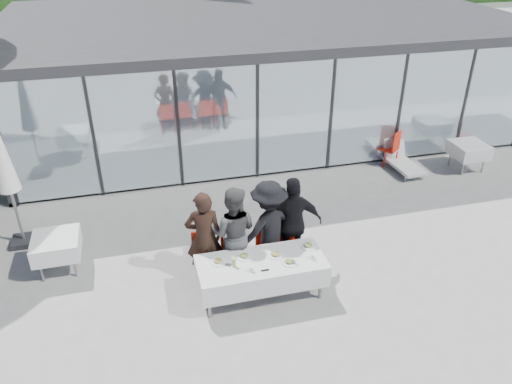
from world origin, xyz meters
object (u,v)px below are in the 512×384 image
diner_chair_a (205,254)px  diner_chair_d (292,240)px  juice_bottle (234,263)px  spare_chair_b (392,147)px  diner_b (233,233)px  spare_table_right (469,150)px  diner_c (269,227)px  plate_extra (289,262)px  dining_table (261,271)px  plate_c (275,255)px  diner_a (204,237)px  plate_b (244,256)px  lounger (401,160)px  plate_a (218,261)px  market_umbrella (2,159)px  diner_chair_c (268,244)px  spare_chair_a (464,134)px  folded_eyeglasses (265,270)px  plate_d (308,245)px  diner_d (293,223)px  spare_table_left (56,246)px  diner_chair_b (233,249)px

diner_chair_a → diner_chair_d: (1.70, 0.00, 0.00)m
juice_bottle → spare_chair_b: (5.28, 4.30, -0.30)m
diner_b → spare_table_right: (6.99, 2.79, -0.38)m
diner_c → plate_extra: size_ratio=6.95×
diner_b → dining_table: bearing=134.7°
plate_c → spare_table_right: bearing=28.3°
diner_c → diner_a: bearing=-18.4°
diner_c → plate_b: bearing=24.1°
plate_extra → spare_chair_b: spare_chair_b is taller
dining_table → diner_chair_d: (0.81, 0.75, -0.00)m
juice_bottle → lounger: juice_bottle is taller
dining_table → plate_a: bearing=168.2°
diner_a → market_umbrella: market_umbrella is taller
spare_table_right → plate_c: bearing=-151.7°
diner_chair_c → plate_extra: bearing=-82.4°
diner_chair_a → spare_chair_a: same height
plate_b → market_umbrella: size_ratio=0.09×
diner_chair_a → spare_chair_b: 6.68m
diner_chair_c → spare_chair_a: same height
plate_a → diner_c: bearing=28.2°
spare_table_right → diner_b: bearing=-158.2°
folded_eyeglasses → spare_chair_b: size_ratio=0.14×
plate_d → lounger: size_ratio=0.20×
plate_extra → lounger: bearing=42.7°
diner_a → diner_d: 1.70m
dining_table → diner_chair_c: diner_chair_c is taller
spare_table_left → market_umbrella: bearing=126.5°
plate_b → plate_extra: 0.80m
diner_chair_d → lounger: (4.14, 3.22, -0.28)m
diner_chair_d → plate_d: bearing=-76.7°
diner_c → diner_chair_d: size_ratio=1.93×
market_umbrella → plate_c: bearing=-29.9°
juice_bottle → plate_c: bearing=8.9°
folded_eyeglasses → diner_chair_c: bearing=71.4°
diner_b → spare_table_right: size_ratio=2.17×
dining_table → diner_chair_a: 1.16m
diner_a → plate_d: (1.83, -0.52, -0.15)m
diner_b → diner_chair_b: bearing=-70.4°
diner_b → plate_a: diner_b is taller
folded_eyeglasses → spare_table_left: size_ratio=0.16×
diner_chair_b → spare_table_right: size_ratio=1.13×
diner_b → diner_chair_d: bearing=-159.4°
diner_d → diner_c: bearing=5.6°
dining_table → diner_c: size_ratio=1.20×
plate_b → folded_eyeglasses: 0.52m
diner_chair_a → juice_bottle: size_ratio=5.83×
diner_chair_b → market_umbrella: 4.75m
plate_a → plate_d: 1.68m
diner_chair_c → juice_bottle: (-0.82, -0.78, 0.30)m
diner_chair_b → diner_chair_d: same height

